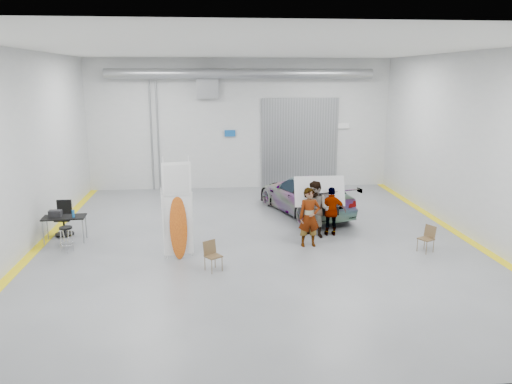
{
  "coord_description": "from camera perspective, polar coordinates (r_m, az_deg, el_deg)",
  "views": [
    {
      "loc": [
        -1.48,
        -15.23,
        5.23
      ],
      "look_at": [
        0.02,
        0.59,
        1.5
      ],
      "focal_mm": 35.0,
      "sensor_mm": 36.0,
      "label": 1
    }
  ],
  "objects": [
    {
      "name": "ground",
      "position": [
        16.17,
        0.12,
        -5.66
      ],
      "size": [
        16.0,
        16.0,
        0.0
      ],
      "primitive_type": "plane",
      "color": "slate",
      "rests_on": "ground"
    },
    {
      "name": "room_shell",
      "position": [
        17.58,
        0.21,
        9.45
      ],
      "size": [
        14.02,
        16.18,
        6.01
      ],
      "color": "#B7BABC",
      "rests_on": "ground"
    },
    {
      "name": "sedan_car",
      "position": [
        19.36,
        5.65,
        -0.28
      ],
      "size": [
        3.49,
        5.45,
        1.47
      ],
      "primitive_type": "imported",
      "rotation": [
        0.0,
        0.0,
        3.45
      ],
      "color": "white",
      "rests_on": "ground"
    },
    {
      "name": "person_a",
      "position": [
        15.57,
        6.11,
        -2.88
      ],
      "size": [
        0.71,
        0.5,
        1.87
      ],
      "primitive_type": "imported",
      "rotation": [
        0.0,
        0.0,
        0.08
      ],
      "color": "#9B7854",
      "rests_on": "ground"
    },
    {
      "name": "person_b",
      "position": [
        16.46,
        6.86,
        -1.99
      ],
      "size": [
        1.16,
        1.1,
        1.88
      ],
      "primitive_type": "imported",
      "rotation": [
        0.0,
        0.0,
        -0.59
      ],
      "color": "slate",
      "rests_on": "ground"
    },
    {
      "name": "person_c",
      "position": [
        16.74,
        8.63,
        -2.2
      ],
      "size": [
        0.98,
        0.46,
        1.65
      ],
      "primitive_type": "imported",
      "rotation": [
        0.0,
        0.0,
        3.07
      ],
      "color": "#9F4A35",
      "rests_on": "ground"
    },
    {
      "name": "surfboard_display",
      "position": [
        14.53,
        -9.07,
        -2.96
      ],
      "size": [
        0.85,
        0.33,
        3.02
      ],
      "rotation": [
        0.0,
        0.0,
        0.17
      ],
      "color": "white",
      "rests_on": "ground"
    },
    {
      "name": "folding_chair_near",
      "position": [
        13.81,
        -4.89,
        -7.95
      ],
      "size": [
        0.54,
        0.59,
        0.83
      ],
      "rotation": [
        0.0,
        0.0,
        0.59
      ],
      "color": "brown",
      "rests_on": "ground"
    },
    {
      "name": "folding_chair_far",
      "position": [
        16.01,
        18.79,
        -5.63
      ],
      "size": [
        0.51,
        0.62,
        0.81
      ],
      "rotation": [
        0.0,
        0.0,
        -1.08
      ],
      "color": "brown",
      "rests_on": "ground"
    },
    {
      "name": "shop_stool",
      "position": [
        16.18,
        -20.83,
        -5.09
      ],
      "size": [
        0.4,
        0.4,
        0.79
      ],
      "rotation": [
        0.0,
        0.0,
        -0.13
      ],
      "color": "black",
      "rests_on": "ground"
    },
    {
      "name": "work_table",
      "position": [
        17.09,
        -21.32,
        -2.64
      ],
      "size": [
        1.35,
        0.74,
        1.07
      ],
      "rotation": [
        0.0,
        0.0,
        0.06
      ],
      "color": "gray",
      "rests_on": "ground"
    },
    {
      "name": "office_chair",
      "position": [
        17.9,
        -21.07,
        -3.01
      ],
      "size": [
        0.61,
        0.61,
        1.14
      ],
      "rotation": [
        0.0,
        0.0,
        0.01
      ],
      "color": "black",
      "rests_on": "ground"
    },
    {
      "name": "trunk_lid",
      "position": [
        17.02,
        7.16,
        0.4
      ],
      "size": [
        1.71,
        1.04,
        0.04
      ],
      "primitive_type": "cube",
      "color": "silver",
      "rests_on": "sedan_car"
    }
  ]
}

